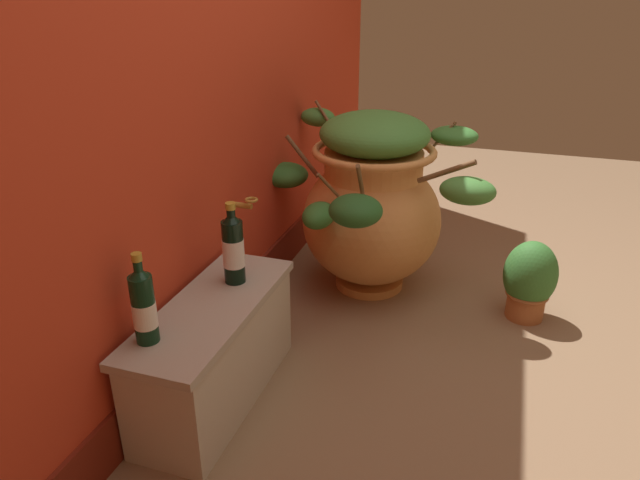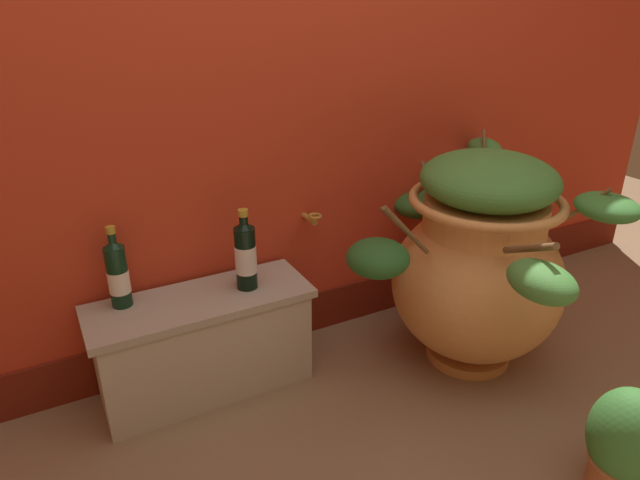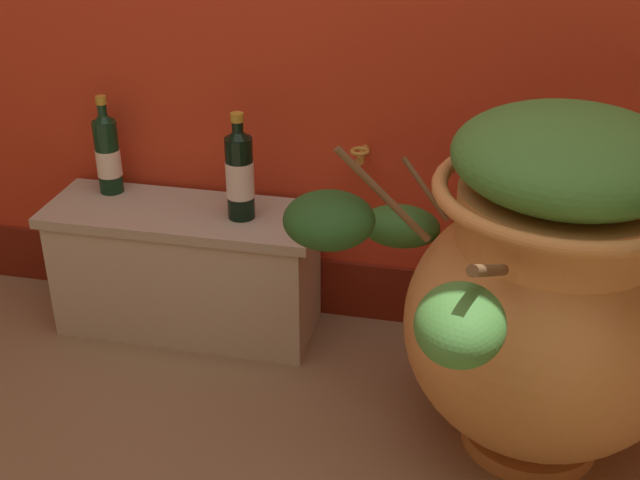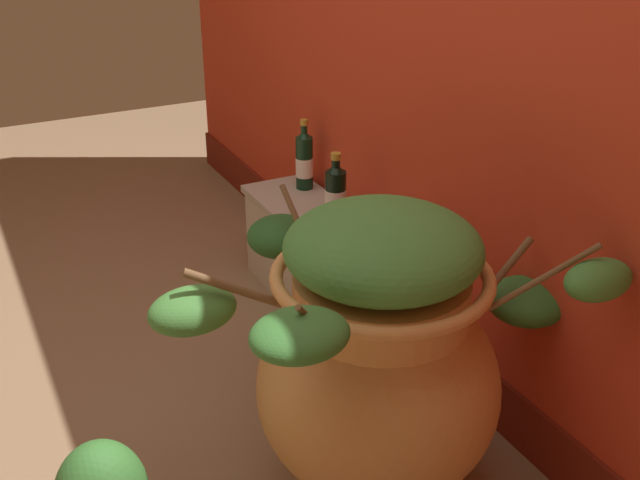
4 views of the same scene
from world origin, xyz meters
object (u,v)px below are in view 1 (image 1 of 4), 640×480
Objects in this scene: terracotta_urn at (371,202)px; potted_shrub at (529,281)px; wine_bottle_middle at (233,247)px; wine_bottle_left at (143,305)px.

potted_shrub is (-0.07, -0.76, -0.26)m from terracotta_urn.
wine_bottle_middle reaches higher than potted_shrub.
terracotta_urn is 1.35m from wine_bottle_left.
terracotta_urn is at bearing 84.66° from potted_shrub.
wine_bottle_left is (-1.29, 0.41, 0.08)m from terracotta_urn.
wine_bottle_middle is at bearing 159.31° from terracotta_urn.
wine_bottle_left is at bearing 136.14° from potted_shrub.
wine_bottle_left is at bearing 168.89° from wine_bottle_middle.
wine_bottle_middle reaches higher than wine_bottle_left.
terracotta_urn is 0.81m from potted_shrub.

